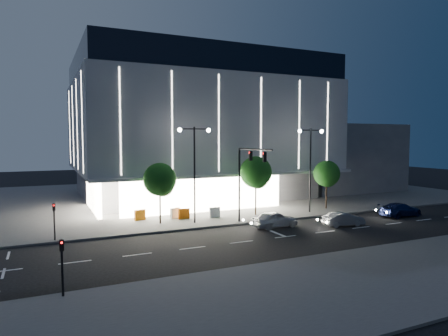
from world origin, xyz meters
The scene contains 20 objects.
ground centered at (0.00, 0.00, 0.00)m, with size 160.00×160.00×0.00m, color black.
sidewalk_museum centered at (5.00, 24.00, 0.07)m, with size 70.00×40.00×0.15m, color #474747.
sidewalk_near centered at (5.00, -12.00, 0.07)m, with size 70.00×10.00×0.15m, color #474747.
museum centered at (2.98, 22.31, 9.27)m, with size 30.00×25.80×18.00m.
annex_building centered at (26.00, 24.00, 5.00)m, with size 16.00×20.00×10.00m, color #4C4C51.
traffic_mast centered at (1.00, 3.34, 5.03)m, with size 0.33×5.89×7.07m.
street_lamp_west centered at (-3.00, 6.00, 5.96)m, with size 3.16×0.36×9.00m.
street_lamp_east centered at (10.00, 6.00, 5.96)m, with size 3.16×0.36×9.00m.
ped_signal_far centered at (-15.00, 4.50, 1.89)m, with size 0.22×0.24×3.00m.
ped_signal_near centered at (-15.00, -7.50, 1.89)m, with size 0.22×0.24×3.00m.
tree_left centered at (-5.97, 7.02, 4.03)m, with size 3.02×3.02×5.72m.
tree_mid centered at (4.03, 7.02, 4.33)m, with size 3.25×3.25×6.15m.
tree_right centered at (13.03, 7.02, 3.88)m, with size 2.91×2.91×5.51m.
car_lead centered at (3.00, 1.71, 0.73)m, with size 1.72×4.29×1.46m, color #A9ABB1.
car_second centered at (8.97, -0.36, 0.63)m, with size 1.33×3.80×1.25m, color #96979D.
car_third centered at (17.35, 0.72, 0.69)m, with size 1.94×4.76×1.38m, color #121A47.
barrier_a centered at (-7.35, 9.29, 0.65)m, with size 1.10×0.25×1.00m, color orange.
barrier_b centered at (-4.00, 8.83, 0.65)m, with size 1.10×0.25×1.00m, color silver.
barrier_c centered at (-3.32, 8.13, 0.65)m, with size 1.10×0.25×1.00m, color orange.
barrier_d centered at (-0.32, 7.56, 0.65)m, with size 1.10×0.25×1.00m, color silver.
Camera 1 is at (-15.80, -28.25, 7.90)m, focal length 32.00 mm.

